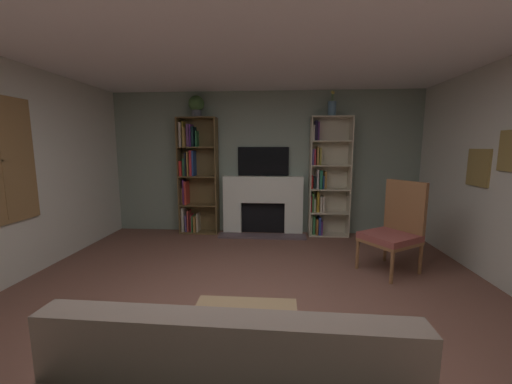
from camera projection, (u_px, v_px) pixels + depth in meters
The scene contains 11 objects.
ground_plane at pixel (246, 326), 2.76m from camera, with size 7.50×7.50×0.00m, color brown.
wall_back_accent at pixel (263, 163), 5.67m from camera, with size 5.76×0.06×2.61m, color gray.
ceiling at pixel (244, 13), 2.37m from camera, with size 5.76×6.37×0.06m, color white.
fireplace at pixel (263, 203), 5.64m from camera, with size 1.57×0.52×1.07m.
tv at pixel (263, 161), 5.61m from camera, with size 0.94×0.06×0.53m, color black.
bookshelf_left at pixel (194, 176), 5.66m from camera, with size 0.71×0.31×2.13m.
bookshelf_right at pixel (324, 181), 5.49m from camera, with size 0.71×0.32×2.13m.
potted_plant at pixel (196, 105), 5.43m from camera, with size 0.28×0.28×0.38m.
vase_with_flowers at pixel (332, 108), 5.27m from camera, with size 0.14×0.14×0.43m.
armchair at pixel (395, 228), 3.93m from camera, with size 0.82×0.80×1.17m.
coffee_table at pixel (244, 323), 2.13m from camera, with size 0.75×0.48×0.45m.
Camera 1 is at (0.28, -2.53, 1.61)m, focal length 21.31 mm.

